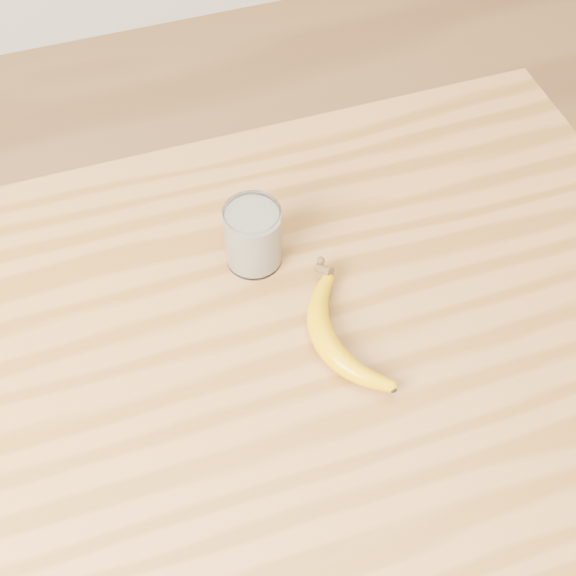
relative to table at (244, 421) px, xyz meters
name	(u,v)px	position (x,y,z in m)	size (l,w,h in m)	color
room	(209,59)	(0.00, 0.00, 0.58)	(4.04, 4.04, 2.70)	brown
table	(244,421)	(0.00, 0.00, 0.00)	(1.20, 0.80, 0.90)	olive
smoothie_glass	(253,236)	(0.07, 0.16, 0.18)	(0.07, 0.07, 0.09)	white
banana	(325,342)	(0.11, 0.00, 0.15)	(0.09, 0.25, 0.03)	#C48D00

